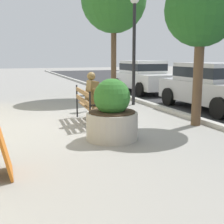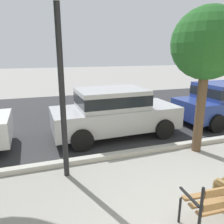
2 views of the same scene
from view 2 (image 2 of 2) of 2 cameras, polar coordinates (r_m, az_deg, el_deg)
street_surface at (r=10.39m, az=-1.49°, el=0.27°), size 60.00×9.00×0.01m
curb_stone at (r=6.36m, az=10.96°, el=-9.42°), size 60.00×0.20×0.12m
street_tree_down_street at (r=6.21m, az=23.46°, el=15.62°), size 1.81×1.81×3.80m
parked_car_silver at (r=7.18m, az=0.53°, el=0.35°), size 4.15×2.01×1.56m
lamp_post at (r=4.54m, az=-13.35°, el=13.18°), size 0.32×0.32×3.90m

